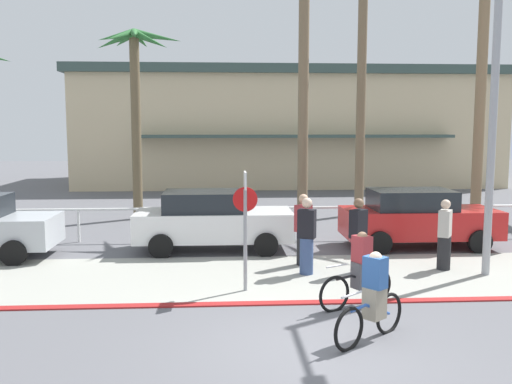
% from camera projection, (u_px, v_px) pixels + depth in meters
% --- Properties ---
extents(ground_plane, '(80.00, 80.00, 0.00)m').
position_uv_depth(ground_plane, '(267.00, 231.00, 18.74)').
color(ground_plane, '#5B5B60').
extents(sidewalk_strip, '(44.00, 4.00, 0.02)m').
position_uv_depth(sidewalk_strip, '(287.00, 276.00, 12.99)').
color(sidewalk_strip, '#9E9E93').
rests_on(sidewalk_strip, ground).
extents(curb_paint, '(44.00, 0.24, 0.03)m').
position_uv_depth(curb_paint, '(299.00, 303.00, 11.00)').
color(curb_paint, maroon).
rests_on(curb_paint, ground).
extents(building_backdrop, '(25.16, 11.95, 6.91)m').
position_uv_depth(building_backdrop, '(284.00, 127.00, 35.60)').
color(building_backdrop, beige).
rests_on(building_backdrop, ground).
extents(rail_fence, '(21.25, 0.08, 1.04)m').
position_uv_depth(rail_fence, '(271.00, 213.00, 17.15)').
color(rail_fence, white).
rests_on(rail_fence, ground).
extents(stop_sign_bike_lane, '(0.52, 0.56, 2.56)m').
position_uv_depth(stop_sign_bike_lane, '(245.00, 214.00, 11.63)').
color(stop_sign_bike_lane, gray).
rests_on(stop_sign_bike_lane, ground).
extents(streetlight_curb, '(0.24, 2.54, 7.50)m').
position_uv_depth(streetlight_curb, '(499.00, 92.00, 12.38)').
color(streetlight_curb, '#9EA0A5').
rests_on(streetlight_curb, ground).
extents(palm_tree_2, '(3.32, 3.52, 7.10)m').
position_uv_depth(palm_tree_2, '(135.00, 72.00, 20.58)').
color(palm_tree_2, brown).
rests_on(palm_tree_2, ground).
extents(palm_tree_3, '(3.21, 3.13, 8.91)m').
position_uv_depth(palm_tree_3, '(302.00, 43.00, 18.81)').
color(palm_tree_3, '#756047').
rests_on(palm_tree_3, ground).
extents(palm_tree_4, '(3.19, 2.82, 9.96)m').
position_uv_depth(palm_tree_4, '(362.00, 30.00, 21.37)').
color(palm_tree_4, '#756047').
rests_on(palm_tree_4, ground).
extents(palm_tree_5, '(2.82, 3.06, 9.73)m').
position_uv_depth(palm_tree_5, '(483.00, 30.00, 18.64)').
color(palm_tree_5, '#846B4C').
rests_on(palm_tree_5, ground).
extents(car_white_1, '(4.40, 2.02, 1.69)m').
position_uv_depth(car_white_1, '(212.00, 220.00, 15.68)').
color(car_white_1, white).
rests_on(car_white_1, ground).
extents(car_red_2, '(4.40, 2.02, 1.69)m').
position_uv_depth(car_red_2, '(417.00, 218.00, 16.08)').
color(car_red_2, red).
rests_on(car_red_2, ground).
extents(cyclist_black_0, '(1.64, 0.90, 1.50)m').
position_uv_depth(cyclist_black_0, '(360.00, 271.00, 10.78)').
color(cyclist_black_0, black).
rests_on(cyclist_black_0, ground).
extents(cyclist_blue_1, '(1.44, 1.20, 1.50)m').
position_uv_depth(cyclist_blue_1, '(373.00, 299.00, 9.06)').
color(cyclist_blue_1, black).
rests_on(cyclist_blue_1, ground).
extents(pedestrian_0, '(0.48, 0.45, 1.82)m').
position_uv_depth(pedestrian_0, '(303.00, 232.00, 13.93)').
color(pedestrian_0, '#232326').
rests_on(pedestrian_0, ground).
extents(pedestrian_1, '(0.44, 0.48, 1.75)m').
position_uv_depth(pedestrian_1, '(444.00, 238.00, 13.48)').
color(pedestrian_1, '#232326').
rests_on(pedestrian_1, ground).
extents(pedestrian_2, '(0.47, 0.42, 1.84)m').
position_uv_depth(pedestrian_2, '(307.00, 239.00, 13.05)').
color(pedestrian_2, '#384C7A').
rests_on(pedestrian_2, ground).
extents(pedestrian_3, '(0.47, 0.46, 1.82)m').
position_uv_depth(pedestrian_3, '(358.00, 239.00, 13.11)').
color(pedestrian_3, '#384C7A').
rests_on(pedestrian_3, ground).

